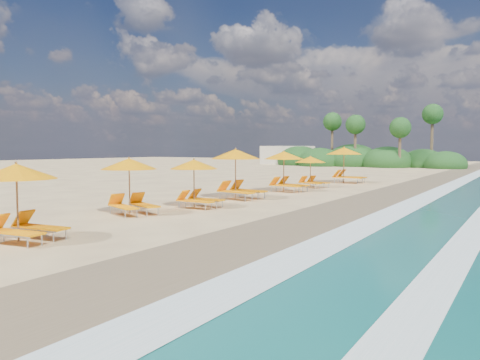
{
  "coord_description": "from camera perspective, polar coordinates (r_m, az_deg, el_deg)",
  "views": [
    {
      "loc": [
        9.89,
        -15.46,
        2.48
      ],
      "look_at": [
        0.0,
        0.0,
        1.2
      ],
      "focal_mm": 34.24,
      "sensor_mm": 36.0,
      "label": 1
    }
  ],
  "objects": [
    {
      "name": "ground",
      "position": [
        18.52,
        0.0,
        -3.71
      ],
      "size": [
        160.0,
        160.0,
        0.0
      ],
      "primitive_type": "plane",
      "color": "#DBBB81",
      "rests_on": "ground"
    },
    {
      "name": "wet_sand",
      "position": [
        16.73,
        11.66,
        -4.6
      ],
      "size": [
        4.0,
        160.0,
        0.01
      ],
      "primitive_type": "cube",
      "color": "#7F6B4C",
      "rests_on": "ground"
    },
    {
      "name": "surf_foam",
      "position": [
        15.97,
        20.78,
        -5.11
      ],
      "size": [
        4.0,
        160.0,
        0.01
      ],
      "color": "white",
      "rests_on": "ground"
    },
    {
      "name": "station_2",
      "position": [
        13.4,
        -25.57,
        -1.91
      ],
      "size": [
        2.52,
        2.4,
        2.13
      ],
      "rotation": [
        0.0,
        0.0,
        0.16
      ],
      "color": "olive",
      "rests_on": "ground"
    },
    {
      "name": "station_3",
      "position": [
        17.59,
        -13.4,
        -0.26
      ],
      "size": [
        2.78,
        2.73,
        2.16
      ],
      "rotation": [
        0.0,
        0.0,
        -0.35
      ],
      "color": "olive",
      "rests_on": "ground"
    },
    {
      "name": "station_4",
      "position": [
        19.08,
        -5.37,
        0.0
      ],
      "size": [
        2.24,
        2.07,
        2.07
      ],
      "rotation": [
        0.0,
        0.0,
        0.02
      ],
      "color": "olive",
      "rests_on": "ground"
    },
    {
      "name": "station_5",
      "position": [
        22.29,
        -0.19,
        1.22
      ],
      "size": [
        2.92,
        2.76,
        2.5
      ],
      "rotation": [
        0.0,
        0.0,
        -0.13
      ],
      "color": "olive",
      "rests_on": "ground"
    },
    {
      "name": "station_6",
      "position": [
        26.24,
        5.8,
        1.45
      ],
      "size": [
        2.75,
        2.6,
        2.37
      ],
      "rotation": [
        0.0,
        0.0,
        -0.13
      ],
      "color": "olive",
      "rests_on": "ground"
    },
    {
      "name": "station_7",
      "position": [
        29.16,
        8.98,
        1.29
      ],
      "size": [
        2.59,
        2.54,
        2.02
      ],
      "rotation": [
        0.0,
        0.0,
        -0.35
      ],
      "color": "olive",
      "rests_on": "ground"
    },
    {
      "name": "station_8",
      "position": [
        33.47,
        13.14,
        2.14
      ],
      "size": [
        2.81,
        2.59,
        2.61
      ],
      "rotation": [
        0.0,
        0.0,
        -0.01
      ],
      "color": "olive",
      "rests_on": "ground"
    },
    {
      "name": "treeline",
      "position": [
        64.13,
        14.61,
        2.54
      ],
      "size": [
        25.8,
        8.8,
        9.74
      ],
      "color": "#163D14",
      "rests_on": "ground"
    },
    {
      "name": "beach_building",
      "position": [
        71.03,
        5.94,
        3.1
      ],
      "size": [
        7.0,
        5.0,
        2.8
      ],
      "primitive_type": "cube",
      "color": "beige",
      "rests_on": "ground"
    }
  ]
}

